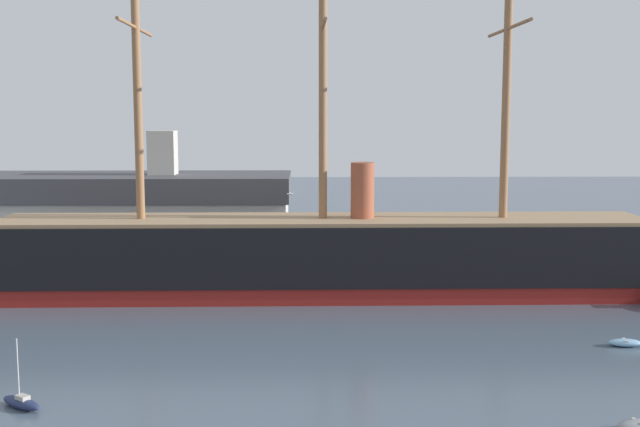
{
  "coord_description": "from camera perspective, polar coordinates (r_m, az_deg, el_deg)",
  "views": [
    {
      "loc": [
        -1.78,
        -19.7,
        17.62
      ],
      "look_at": [
        -0.71,
        39.37,
        10.15
      ],
      "focal_mm": 44.76,
      "sensor_mm": 36.0,
      "label": 1
    }
  ],
  "objects": [
    {
      "name": "seagull_in_flight",
      "position": [
        51.95,
        -2.13,
        1.41
      ],
      "size": [
        0.41,
        1.05,
        0.13
      ],
      "color": "silver"
    },
    {
      "name": "sailboat_far_left",
      "position": [
        80.69,
        -20.02,
        -5.59
      ],
      "size": [
        3.3,
        2.7,
        4.33
      ],
      "color": "orange",
      "rests_on": "ground"
    },
    {
      "name": "dinghy_alongside_stern",
      "position": [
        65.51,
        20.97,
        -8.62
      ],
      "size": [
        2.6,
        1.37,
        0.59
      ],
      "color": "#7FB2D6",
      "rests_on": "ground"
    },
    {
      "name": "dockside_warehouse_left",
      "position": [
        99.46,
        -13.35,
        -0.21
      ],
      "size": [
        41.8,
        15.91,
        15.5
      ],
      "color": "#565659",
      "rests_on": "ground"
    },
    {
      "name": "dinghy_distant_centre",
      "position": [
        86.92,
        1.73,
        -4.35
      ],
      "size": [
        1.55,
        2.0,
        0.43
      ],
      "color": "#236670",
      "rests_on": "ground"
    },
    {
      "name": "dinghy_mid_right",
      "position": [
        49.41,
        21.74,
        -13.86
      ],
      "size": [
        2.64,
        1.61,
        0.58
      ],
      "color": "gray",
      "rests_on": "ground"
    },
    {
      "name": "sailboat_mid_left",
      "position": [
        52.37,
        -20.58,
        -12.52
      ],
      "size": [
        3.24,
        2.72,
        4.27
      ],
      "color": "#1E284C",
      "rests_on": "ground"
    },
    {
      "name": "tall_ship",
      "position": [
        77.28,
        0.2,
        -2.95
      ],
      "size": [
        76.21,
        15.42,
        36.69
      ],
      "color": "maroon",
      "rests_on": "ground"
    }
  ]
}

